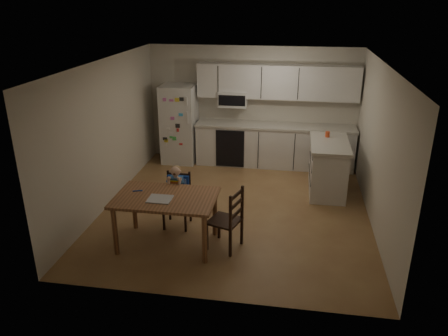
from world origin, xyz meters
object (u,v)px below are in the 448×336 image
kitchen_island (328,167)px  red_cup (328,134)px  refrigerator (179,124)px  dining_table (166,203)px  chair_booster (177,189)px  chair_side (230,216)px

kitchen_island → red_cup: 0.62m
refrigerator → dining_table: size_ratio=1.17×
kitchen_island → chair_booster: 2.98m
red_cup → dining_table: (-2.40, -2.64, -0.35)m
chair_booster → chair_side: size_ratio=1.08×
red_cup → kitchen_island: bearing=-83.9°
refrigerator → chair_booster: refrigerator is taller
refrigerator → chair_booster: 2.96m
refrigerator → dining_table: (0.71, -3.48, -0.17)m
kitchen_island → red_cup: bearing=96.1°
dining_table → red_cup: bearing=47.8°
red_cup → chair_booster: 3.17m
red_cup → dining_table: 3.59m
red_cup → chair_side: bearing=-119.1°
dining_table → chair_booster: size_ratio=1.42×
refrigerator → chair_side: (1.65, -3.46, -0.31)m
refrigerator → chair_booster: (0.71, -2.87, -0.23)m
refrigerator → red_cup: 3.22m
refrigerator → chair_side: bearing=-64.5°
red_cup → chair_side: 3.04m
dining_table → chair_booster: bearing=90.0°
chair_booster → chair_side: chair_booster is taller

